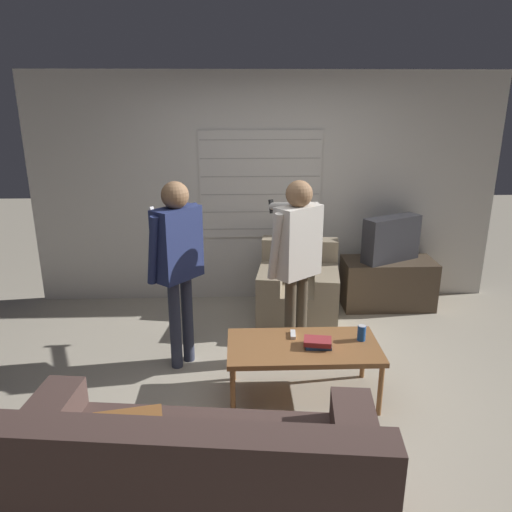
{
  "coord_description": "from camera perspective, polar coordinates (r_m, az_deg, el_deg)",
  "views": [
    {
      "loc": [
        -0.32,
        -3.5,
        2.31
      ],
      "look_at": [
        -0.17,
        0.5,
        1.0
      ],
      "focal_mm": 35.0,
      "sensor_mm": 36.0,
      "label": 1
    }
  ],
  "objects": [
    {
      "name": "ground_plane",
      "position": [
        4.21,
        2.63,
        -15.21
      ],
      "size": [
        16.0,
        16.0,
        0.0
      ],
      "primitive_type": "plane",
      "color": "#B2A893"
    },
    {
      "name": "wall_back",
      "position": [
        5.64,
        1.12,
        7.54
      ],
      "size": [
        5.2,
        0.08,
        2.55
      ],
      "color": "silver",
      "rests_on": "ground_plane"
    },
    {
      "name": "couch_blue",
      "position": [
        2.97,
        -7.54,
        -24.38
      ],
      "size": [
        2.11,
        1.17,
        0.89
      ],
      "rotation": [
        0.0,
        0.0,
        -0.11
      ],
      "color": "#4C3833",
      "rests_on": "ground_plane"
    },
    {
      "name": "armchair_beige",
      "position": [
        5.3,
        4.85,
        -3.95
      ],
      "size": [
        0.92,
        0.89,
        0.83
      ],
      "rotation": [
        0.0,
        0.0,
        2.99
      ],
      "color": "gray",
      "rests_on": "ground_plane"
    },
    {
      "name": "coffee_table",
      "position": [
        3.96,
        5.42,
        -10.58
      ],
      "size": [
        1.18,
        0.6,
        0.46
      ],
      "color": "brown",
      "rests_on": "ground_plane"
    },
    {
      "name": "tv_stand",
      "position": [
        5.82,
        14.79,
        -3.03
      ],
      "size": [
        1.01,
        0.47,
        0.55
      ],
      "color": "#4C3D2D",
      "rests_on": "ground_plane"
    },
    {
      "name": "tv",
      "position": [
        5.66,
        15.19,
        1.91
      ],
      "size": [
        0.69,
        0.49,
        0.49
      ],
      "rotation": [
        0.0,
        0.0,
        3.62
      ],
      "color": "#2D2D33",
      "rests_on": "tv_stand"
    },
    {
      "name": "person_left_standing",
      "position": [
        4.23,
        -9.03,
        0.46
      ],
      "size": [
        0.53,
        0.79,
        1.64
      ],
      "rotation": [
        0.0,
        0.0,
        0.87
      ],
      "color": "#33384C",
      "rests_on": "ground_plane"
    },
    {
      "name": "person_right_standing",
      "position": [
        4.26,
        4.67,
        0.71
      ],
      "size": [
        0.49,
        0.82,
        1.64
      ],
      "rotation": [
        0.0,
        0.0,
        0.67
      ],
      "color": "#4C4233",
      "rests_on": "ground_plane"
    },
    {
      "name": "book_stack",
      "position": [
        3.91,
        7.07,
        -9.81
      ],
      "size": [
        0.23,
        0.18,
        0.06
      ],
      "color": "#284C89",
      "rests_on": "coffee_table"
    },
    {
      "name": "soda_can",
      "position": [
        4.05,
        11.97,
        -8.59
      ],
      "size": [
        0.07,
        0.07,
        0.13
      ],
      "color": "#194C9E",
      "rests_on": "coffee_table"
    },
    {
      "name": "spare_remote",
      "position": [
        4.06,
        4.25,
        -8.93
      ],
      "size": [
        0.05,
        0.13,
        0.02
      ],
      "rotation": [
        0.0,
        0.0,
        -0.08
      ],
      "color": "white",
      "rests_on": "coffee_table"
    }
  ]
}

